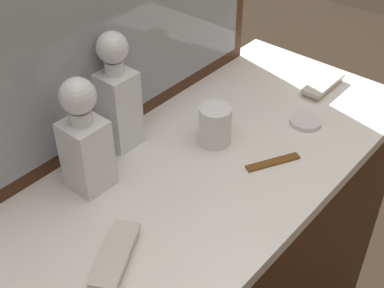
# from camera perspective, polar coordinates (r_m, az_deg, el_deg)

# --- Properties ---
(dresser_mirror) EXTENTS (1.02, 0.03, 0.67)m
(dresser_mirror) POSITION_cam_1_polar(r_m,az_deg,el_deg) (1.14, -9.89, 15.17)
(dresser_mirror) COLOR #472816
(dresser_mirror) RESTS_ON dresser
(crystal_decanter_front) EXTENTS (0.08, 0.08, 0.26)m
(crystal_decanter_front) POSITION_cam_1_polar(r_m,az_deg,el_deg) (1.09, -11.50, -0.17)
(crystal_decanter_front) COLOR white
(crystal_decanter_front) RESTS_ON dresser
(crystal_decanter_center) EXTENTS (0.08, 0.08, 0.29)m
(crystal_decanter_center) POSITION_cam_1_polar(r_m,az_deg,el_deg) (1.20, -8.07, 4.58)
(crystal_decanter_center) COLOR white
(crystal_decanter_center) RESTS_ON dresser
(crystal_tumbler_center) EXTENTS (0.08, 0.08, 0.10)m
(crystal_tumbler_center) POSITION_cam_1_polar(r_m,az_deg,el_deg) (1.23, 2.52, 1.89)
(crystal_tumbler_center) COLOR white
(crystal_tumbler_center) RESTS_ON dresser
(silver_brush_center) EXTENTS (0.15, 0.05, 0.02)m
(silver_brush_center) POSITION_cam_1_polar(r_m,az_deg,el_deg) (1.49, 14.04, 6.24)
(silver_brush_center) COLOR #B7A88C
(silver_brush_center) RESTS_ON dresser
(silver_brush_front) EXTENTS (0.16, 0.12, 0.02)m
(silver_brush_front) POSITION_cam_1_polar(r_m,az_deg,el_deg) (0.99, -8.29, -11.96)
(silver_brush_front) COLOR #B7A88C
(silver_brush_front) RESTS_ON dresser
(porcelain_dish) EXTENTS (0.08, 0.08, 0.01)m
(porcelain_dish) POSITION_cam_1_polar(r_m,az_deg,el_deg) (1.34, 12.24, 2.41)
(porcelain_dish) COLOR silver
(porcelain_dish) RESTS_ON dresser
(tortoiseshell_comb) EXTENTS (0.13, 0.08, 0.01)m
(tortoiseshell_comb) POSITION_cam_1_polar(r_m,az_deg,el_deg) (1.20, 8.78, -1.96)
(tortoiseshell_comb) COLOR brown
(tortoiseshell_comb) RESTS_ON dresser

